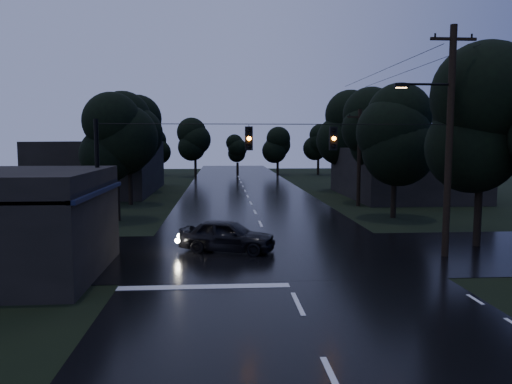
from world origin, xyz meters
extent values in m
plane|color=black|center=(0.00, 0.00, 0.00)|extent=(160.00, 160.00, 0.00)
cube|color=black|center=(0.00, 30.00, 0.00)|extent=(12.00, 120.00, 0.02)
cube|color=black|center=(0.00, 12.00, 0.00)|extent=(60.00, 9.00, 0.02)
cube|color=black|center=(-10.00, 9.00, 3.20)|extent=(6.00, 7.00, 0.12)
cube|color=black|center=(-7.00, 9.00, 3.20)|extent=(0.30, 7.00, 0.15)
cylinder|color=black|center=(-7.20, 6.00, 1.50)|extent=(0.10, 0.10, 3.00)
cylinder|color=black|center=(-7.20, 12.00, 1.50)|extent=(0.10, 0.10, 3.00)
cube|color=#F2CF60|center=(-7.05, 7.50, 2.50)|extent=(0.06, 1.60, 0.50)
cube|color=#F2CF60|center=(-7.05, 10.20, 2.50)|extent=(0.06, 1.20, 0.50)
cube|color=black|center=(14.00, 34.00, 2.20)|extent=(10.00, 14.00, 4.40)
cube|color=black|center=(-14.00, 40.00, 2.50)|extent=(10.00, 16.00, 5.00)
cylinder|color=black|center=(7.50, 11.00, 5.00)|extent=(0.30, 0.30, 10.00)
cube|color=black|center=(7.50, 11.00, 9.40)|extent=(2.00, 0.12, 0.12)
cylinder|color=black|center=(6.40, 11.00, 7.50)|extent=(2.20, 0.10, 0.10)
cube|color=black|center=(5.30, 11.00, 7.45)|extent=(0.60, 0.25, 0.18)
cube|color=#FFB266|center=(5.30, 11.00, 7.35)|extent=(0.45, 0.18, 0.03)
cylinder|color=black|center=(8.30, 28.00, 3.75)|extent=(0.30, 0.30, 7.50)
cube|color=black|center=(8.30, 28.00, 6.90)|extent=(2.00, 0.12, 0.12)
cylinder|color=black|center=(-7.50, 11.00, 3.00)|extent=(0.18, 0.18, 6.00)
cylinder|color=black|center=(0.00, 11.00, 5.80)|extent=(15.00, 0.03, 0.03)
cube|color=black|center=(-1.20, 11.00, 5.20)|extent=(0.32, 0.25, 1.00)
sphere|color=orange|center=(-1.20, 10.85, 5.20)|extent=(0.18, 0.18, 0.18)
cube|color=black|center=(2.40, 11.00, 5.20)|extent=(0.32, 0.25, 1.00)
sphere|color=orange|center=(2.40, 10.85, 5.20)|extent=(0.18, 0.18, 0.18)
cylinder|color=black|center=(10.00, 13.00, 1.40)|extent=(0.36, 0.36, 2.80)
sphere|color=black|center=(10.00, 13.00, 4.80)|extent=(4.48, 4.48, 4.48)
sphere|color=black|center=(10.00, 13.00, 6.00)|extent=(4.48, 4.48, 4.48)
sphere|color=black|center=(10.00, 13.00, 7.20)|extent=(4.48, 4.48, 4.48)
cylinder|color=black|center=(-9.00, 22.00, 1.22)|extent=(0.36, 0.36, 2.45)
sphere|color=black|center=(-9.00, 22.00, 4.20)|extent=(3.92, 3.92, 3.92)
sphere|color=black|center=(-9.00, 22.00, 5.25)|extent=(3.92, 3.92, 3.92)
sphere|color=black|center=(-9.00, 22.00, 6.30)|extent=(3.92, 3.92, 3.92)
cylinder|color=black|center=(-9.60, 30.00, 1.31)|extent=(0.36, 0.36, 2.62)
sphere|color=black|center=(-9.60, 30.00, 4.50)|extent=(4.20, 4.20, 4.20)
sphere|color=black|center=(-9.60, 30.00, 5.62)|extent=(4.20, 4.20, 4.20)
sphere|color=black|center=(-9.60, 30.00, 6.75)|extent=(4.20, 4.20, 4.20)
cylinder|color=black|center=(-10.20, 40.00, 1.40)|extent=(0.36, 0.36, 2.80)
sphere|color=black|center=(-10.20, 40.00, 4.80)|extent=(4.48, 4.48, 4.48)
sphere|color=black|center=(-10.20, 40.00, 6.00)|extent=(4.48, 4.48, 4.48)
sphere|color=black|center=(-10.20, 40.00, 7.20)|extent=(4.48, 4.48, 4.48)
cylinder|color=black|center=(9.00, 22.00, 1.31)|extent=(0.36, 0.36, 2.62)
sphere|color=black|center=(9.00, 22.00, 4.50)|extent=(4.20, 4.20, 4.20)
sphere|color=black|center=(9.00, 22.00, 5.62)|extent=(4.20, 4.20, 4.20)
sphere|color=black|center=(9.00, 22.00, 6.75)|extent=(4.20, 4.20, 4.20)
cylinder|color=black|center=(9.60, 30.00, 1.40)|extent=(0.36, 0.36, 2.80)
sphere|color=black|center=(9.60, 30.00, 4.80)|extent=(4.48, 4.48, 4.48)
sphere|color=black|center=(9.60, 30.00, 6.00)|extent=(4.48, 4.48, 4.48)
sphere|color=black|center=(9.60, 30.00, 7.20)|extent=(4.48, 4.48, 4.48)
cylinder|color=black|center=(10.20, 40.00, 1.49)|extent=(0.36, 0.36, 2.97)
sphere|color=black|center=(10.20, 40.00, 5.10)|extent=(4.76, 4.76, 4.76)
sphere|color=black|center=(10.20, 40.00, 6.38)|extent=(4.76, 4.76, 4.76)
sphere|color=black|center=(10.20, 40.00, 7.65)|extent=(4.76, 4.76, 4.76)
imported|color=black|center=(-2.11, 12.62, 0.75)|extent=(4.75, 3.02, 1.51)
camera|label=1|loc=(-2.36, -10.06, 5.13)|focal=35.00mm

